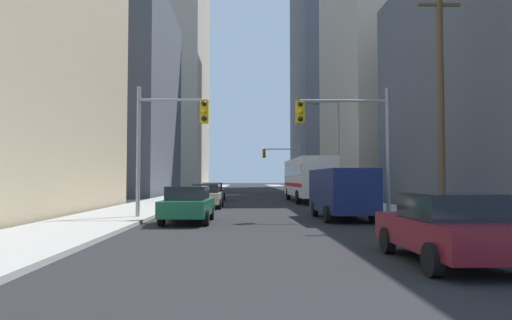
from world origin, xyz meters
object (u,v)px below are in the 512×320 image
at_px(city_bus, 308,178).
at_px(traffic_signal_near_right, 348,130).
at_px(sedan_green, 188,204).
at_px(cargo_van_navy, 341,191).
at_px(sedan_black, 213,192).
at_px(sedan_beige, 207,196).
at_px(traffic_signal_far_right, 283,160).
at_px(sedan_maroon, 447,228).
at_px(traffic_signal_near_left, 169,130).

height_order(city_bus, traffic_signal_near_right, traffic_signal_near_right).
bearing_deg(sedan_green, cargo_van_navy, 12.04).
xyz_separation_m(cargo_van_navy, sedan_black, (-7.01, 17.08, -0.52)).
distance_m(sedan_beige, traffic_signal_near_right, 11.22).
bearing_deg(traffic_signal_near_right, cargo_van_navy, -168.45).
distance_m(sedan_green, traffic_signal_near_right, 7.92).
height_order(cargo_van_navy, traffic_signal_near_right, traffic_signal_near_right).
distance_m(sedan_black, traffic_signal_far_right, 18.34).
relative_size(sedan_maroon, traffic_signal_near_left, 0.71).
bearing_deg(traffic_signal_far_right, sedan_green, -101.24).
relative_size(traffic_signal_near_left, traffic_signal_far_right, 1.00).
xyz_separation_m(city_bus, sedan_green, (-7.39, -17.00, -1.16)).
xyz_separation_m(city_bus, traffic_signal_near_right, (-0.34, -15.50, 2.14)).
xyz_separation_m(sedan_maroon, sedan_green, (-6.71, 9.27, 0.00)).
height_order(cargo_van_navy, sedan_black, cargo_van_navy).
distance_m(cargo_van_navy, traffic_signal_near_right, 2.80).
xyz_separation_m(city_bus, sedan_black, (-7.67, 1.51, -1.16)).
bearing_deg(sedan_beige, city_bus, 45.10).
height_order(traffic_signal_near_left, traffic_signal_far_right, same).
relative_size(cargo_van_navy, sedan_black, 1.24).
relative_size(cargo_van_navy, sedan_green, 1.24).
xyz_separation_m(sedan_beige, traffic_signal_near_right, (7.06, -8.07, 3.30)).
relative_size(sedan_green, sedan_black, 1.00).
bearing_deg(traffic_signal_near_right, sedan_beige, 131.19).
relative_size(sedan_black, traffic_signal_near_left, 0.71).
height_order(sedan_green, traffic_signal_near_left, traffic_signal_near_left).
bearing_deg(cargo_van_navy, sedan_beige, 129.67).
xyz_separation_m(sedan_beige, traffic_signal_near_left, (-1.07, -8.07, 3.24)).
distance_m(city_bus, cargo_van_navy, 15.59).
bearing_deg(sedan_maroon, traffic_signal_near_right, 88.20).
xyz_separation_m(traffic_signal_near_right, traffic_signal_far_right, (-0.08, 33.54, 0.01)).
relative_size(sedan_maroon, sedan_black, 0.99).
relative_size(city_bus, traffic_signal_near_left, 1.92).
distance_m(traffic_signal_near_left, traffic_signal_near_right, 8.13).
xyz_separation_m(sedan_green, traffic_signal_near_right, (7.05, 1.50, 3.30)).
bearing_deg(traffic_signal_far_right, traffic_signal_near_left, -103.49).
bearing_deg(cargo_van_navy, sedan_maroon, -90.12).
height_order(sedan_maroon, traffic_signal_near_right, traffic_signal_near_right).
bearing_deg(traffic_signal_near_right, sedan_green, -167.99).
distance_m(sedan_beige, traffic_signal_far_right, 26.61).
distance_m(sedan_beige, sedan_black, 8.95).
relative_size(city_bus, sedan_maroon, 2.72).
bearing_deg(city_bus, sedan_maroon, -91.49).
relative_size(city_bus, sedan_beige, 2.73).
height_order(cargo_van_navy, sedan_green, cargo_van_navy).
bearing_deg(traffic_signal_near_left, sedan_black, 87.29).
height_order(sedan_green, traffic_signal_far_right, traffic_signal_far_right).
xyz_separation_m(city_bus, sedan_maroon, (-0.68, -26.27, -1.16)).
bearing_deg(traffic_signal_far_right, traffic_signal_near_right, -89.86).
xyz_separation_m(sedan_beige, sedan_black, (-0.26, 8.94, 0.00)).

